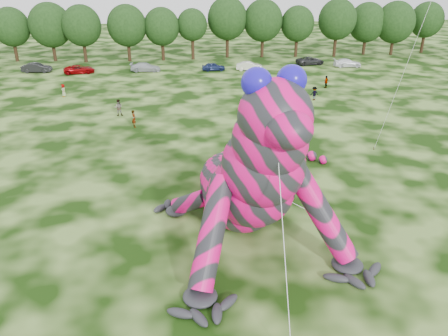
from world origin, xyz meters
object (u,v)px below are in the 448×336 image
tree_5 (51,32)px  tree_9 (192,34)px  inflatable_gecko (235,140)px  spectator_1 (118,108)px  car_3 (145,67)px  spectator_4 (63,90)px  tree_8 (162,34)px  car_4 (213,67)px  tree_7 (128,33)px  tree_10 (227,27)px  spectator_0 (134,119)px  tree_11 (263,28)px  car_7 (347,63)px  tree_13 (337,28)px  car_5 (249,66)px  car_6 (310,61)px  spectator_2 (314,93)px  tree_16 (425,27)px  tree_14 (366,29)px  spectator_3 (326,82)px  tree_4 (13,35)px  tree_15 (395,28)px  tree_6 (83,34)px  tree_12 (297,31)px  car_1 (37,68)px  car_2 (79,69)px

tree_5 → tree_9: bearing=-2.6°
inflatable_gecko → spectator_1: inflatable_gecko is taller
car_3 → spectator_4: 17.05m
tree_8 → spectator_4: (-12.04, -23.73, -3.69)m
tree_9 → car_4: 11.39m
tree_7 → tree_10: size_ratio=0.90×
tree_10 → spectator_0: (-14.01, -38.35, -4.37)m
tree_11 → car_7: bearing=-41.7°
tree_13 → car_5: size_ratio=2.46×
tree_9 → car_6: tree_9 is taller
inflatable_gecko → spectator_1: bearing=100.9°
tree_5 → spectator_0: bearing=-66.6°
car_6 → spectator_2: spectator_2 is taller
tree_5 → tree_16: tree_5 is taller
tree_14 → spectator_3: 29.58m
spectator_3 → tree_9: bearing=-95.9°
tree_9 → tree_13: (26.07, -0.22, 0.72)m
spectator_1 → tree_13: bearing=-138.7°
tree_4 → tree_7: tree_7 is taller
tree_13 → spectator_4: tree_13 is taller
tree_4 → car_3: bearing=-26.3°
tree_11 → tree_15: (24.69, -0.42, -0.22)m
tree_15 → spectator_1: (-47.05, -33.39, -3.92)m
tree_7 → spectator_4: 24.67m
tree_8 → tree_10: (11.61, 1.59, 0.78)m
tree_5 → tree_6: 5.84m
tree_16 → tree_8: bearing=-177.2°
tree_6 → spectator_3: 42.25m
car_5 → spectator_1: size_ratio=2.29×
tree_12 → tree_14: (13.45, 0.98, 0.21)m
spectator_4 → tree_4: bearing=-161.7°
tree_10 → tree_9: bearing=-169.0°
car_1 → car_3: 16.80m
tree_14 → spectator_2: size_ratio=5.66×
tree_4 → spectator_3: 53.67m
tree_7 → car_3: tree_7 is taller
tree_12 → tree_7: bearing=-178.2°
tree_10 → tree_6: bearing=-175.7°
tree_14 → car_3: size_ratio=2.02×
tree_4 → car_2: bearing=-42.3°
spectator_2 → tree_16: bearing=-148.1°
tree_14 → spectator_3: bearing=-122.2°
tree_5 → inflatable_gecko: bearing=-67.1°
inflatable_gecko → tree_11: size_ratio=2.10×
tree_14 → tree_16: (11.99, 0.65, -0.01)m
tree_11 → tree_12: (6.23, -0.46, -0.55)m
car_6 → car_7: 6.09m
tree_4 → spectator_1: (21.06, -34.33, -3.63)m
tree_8 → car_5: tree_8 is taller
car_3 → spectator_2: spectator_2 is taller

